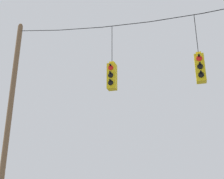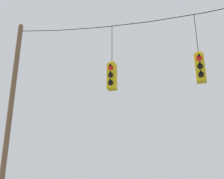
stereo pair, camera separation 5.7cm
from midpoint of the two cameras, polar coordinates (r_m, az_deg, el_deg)
utility_pole_left at (r=12.60m, az=-19.97°, el=-5.06°), size 0.23×0.23×8.93m
span_wire at (r=11.79m, az=12.78°, el=14.92°), size 14.21×0.03×0.65m
traffic_light_near_left_pole at (r=11.01m, az=0.14°, el=2.74°), size 0.34×0.46×2.82m
traffic_light_over_intersection at (r=10.61m, az=17.60°, el=4.28°), size 0.34×0.46×2.80m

